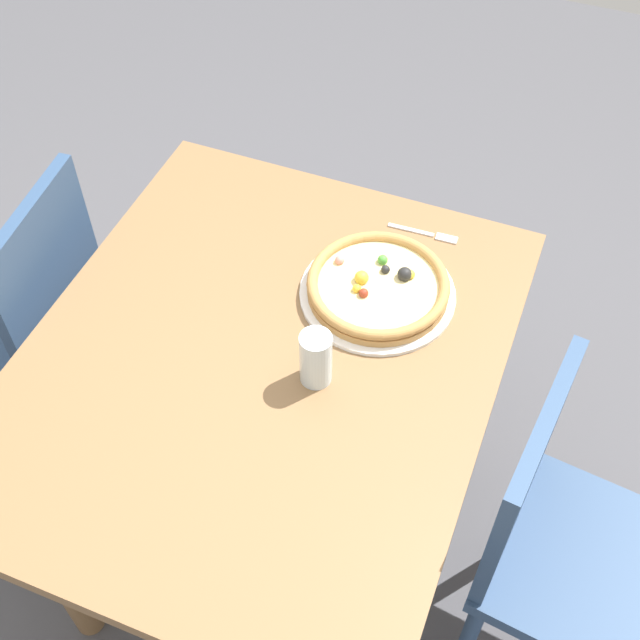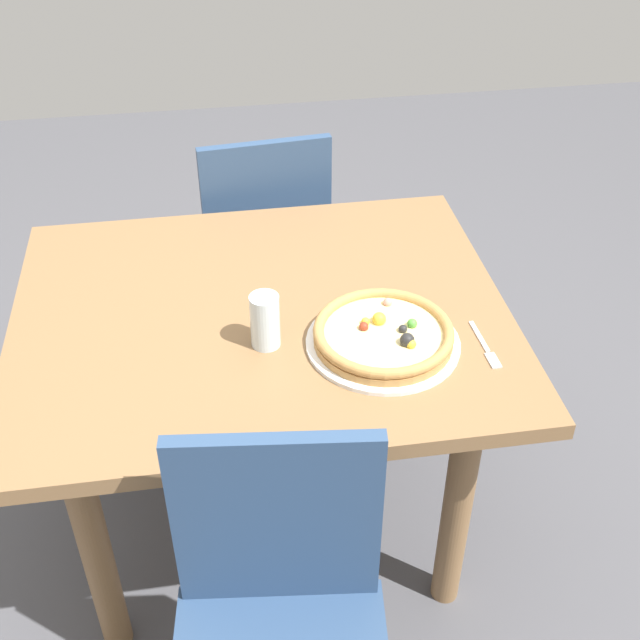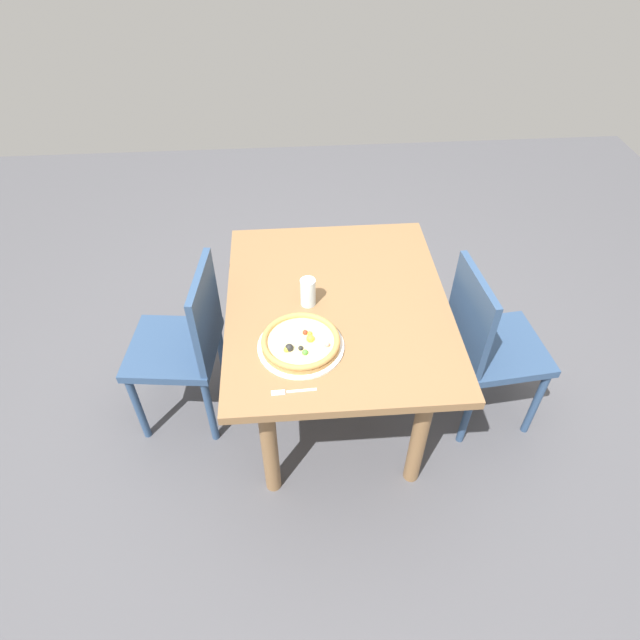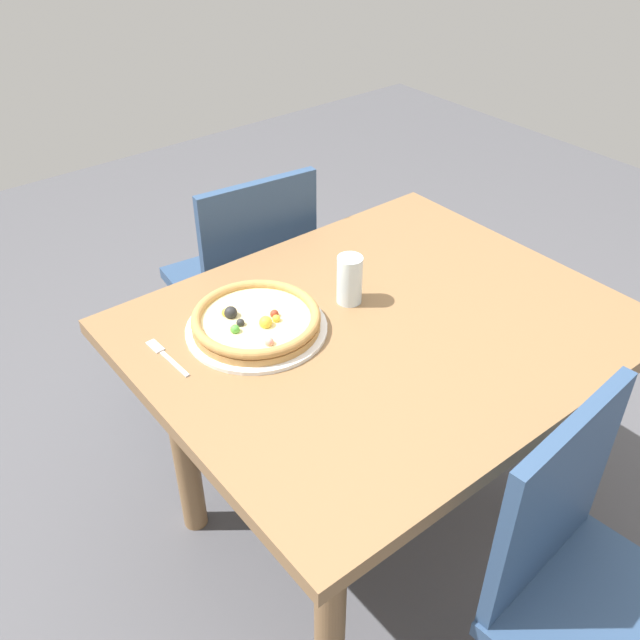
# 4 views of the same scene
# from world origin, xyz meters

# --- Properties ---
(ground_plane) EXTENTS (6.00, 6.00, 0.00)m
(ground_plane) POSITION_xyz_m (0.00, 0.00, 0.00)
(ground_plane) COLOR #4C4C51
(dining_table) EXTENTS (1.14, 0.94, 0.74)m
(dining_table) POSITION_xyz_m (0.00, 0.00, 0.63)
(dining_table) COLOR olive
(dining_table) RESTS_ON ground
(chair_near) EXTENTS (0.44, 0.44, 0.89)m
(chair_near) POSITION_xyz_m (-0.06, -0.69, 0.49)
(chair_near) COLOR navy
(chair_near) RESTS_ON ground
(chair_far) EXTENTS (0.44, 0.44, 0.89)m
(chair_far) POSITION_xyz_m (0.04, 0.69, 0.49)
(chair_far) COLOR navy
(chair_far) RESTS_ON ground
(plate) EXTENTS (0.34, 0.34, 0.01)m
(plate) POSITION_xyz_m (-0.25, 0.17, 0.74)
(plate) COLOR white
(plate) RESTS_ON dining_table
(pizza) EXTENTS (0.31, 0.31, 0.05)m
(pizza) POSITION_xyz_m (-0.25, 0.17, 0.77)
(pizza) COLOR #B78447
(pizza) RESTS_ON plate
(fork) EXTENTS (0.02, 0.17, 0.00)m
(fork) POSITION_xyz_m (-0.47, 0.22, 0.74)
(fork) COLOR silver
(fork) RESTS_ON dining_table
(drinking_glass) EXTENTS (0.06, 0.06, 0.13)m
(drinking_glass) POSITION_xyz_m (0.00, 0.13, 0.80)
(drinking_glass) COLOR silver
(drinking_glass) RESTS_ON dining_table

